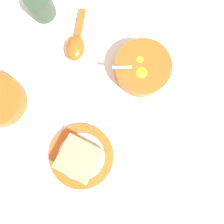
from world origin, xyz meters
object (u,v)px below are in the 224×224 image
Objects in this scene: toast_plate at (82,156)px; soup_spoon at (76,44)px; egg_bowl at (142,68)px; toast_sandwich at (79,158)px; drinking_cup at (40,5)px.

soup_spoon is at bearing -150.87° from toast_plate.
egg_bowl reaches higher than toast_sandwich.
egg_bowl is at bearing 170.65° from toast_sandwich.
toast_plate is at bearing 29.13° from soup_spoon.
drinking_cup is at bearing -138.83° from toast_plate.
soup_spoon is at bearing -151.28° from toast_sandwich.
drinking_cup is (-0.04, -0.32, 0.01)m from egg_bowl.
egg_bowl is 0.29m from toast_sandwich.
toast_sandwich is at bearing 40.83° from drinking_cup.
egg_bowl is 1.41× the size of toast_sandwich.
toast_sandwich is at bearing -25.90° from toast_plate.
toast_plate is at bearing -9.19° from egg_bowl.
egg_bowl is at bearing 93.61° from soup_spoon.
soup_spoon is at bearing 68.40° from drinking_cup.
soup_spoon is (0.01, -0.19, -0.01)m from egg_bowl.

